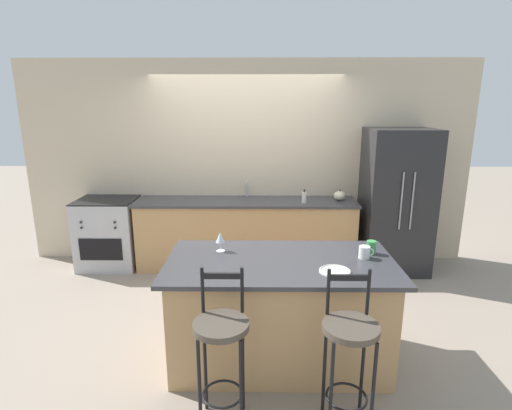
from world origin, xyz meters
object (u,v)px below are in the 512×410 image
object	(u,v)px
bar_stool_near	(222,343)
bar_stool_far	(349,345)
dinner_plate	(335,271)
coffee_mug	(365,252)
tumbler_cup	(371,247)
pumpkin_decoration	(340,196)
wine_glass	(220,238)
soap_bottle	(304,197)
oven_range	(109,233)
refrigerator	(396,201)

from	to	relation	value
bar_stool_near	bar_stool_far	xyz separation A→B (m)	(0.83, -0.02, 0.00)
dinner_plate	coffee_mug	size ratio (longest dim) A/B	1.92
tumbler_cup	pumpkin_decoration	world-z (taller)	pumpkin_decoration
bar_stool_near	bar_stool_far	world-z (taller)	same
wine_glass	soap_bottle	size ratio (longest dim) A/B	0.97
bar_stool_near	pumpkin_decoration	size ratio (longest dim) A/B	7.09
tumbler_cup	soap_bottle	distance (m)	1.79
coffee_mug	pumpkin_decoration	size ratio (longest dim) A/B	0.80
oven_range	coffee_mug	size ratio (longest dim) A/B	7.39
coffee_mug	wine_glass	bearing A→B (deg)	173.04
wine_glass	pumpkin_decoration	xyz separation A→B (m)	(1.38, 1.86, -0.06)
bar_stool_near	wine_glass	bearing A→B (deg)	95.50
refrigerator	wine_glass	size ratio (longest dim) A/B	10.73
tumbler_cup	soap_bottle	world-z (taller)	soap_bottle
refrigerator	dinner_plate	size ratio (longest dim) A/B	7.71
bar_stool_far	pumpkin_decoration	size ratio (longest dim) A/B	7.09
bar_stool_far	pumpkin_decoration	distance (m)	2.85
refrigerator	soap_bottle	bearing A→B (deg)	-176.89
bar_stool_far	coffee_mug	world-z (taller)	bar_stool_far
wine_glass	dinner_plate	bearing A→B (deg)	-25.45
bar_stool_near	coffee_mug	world-z (taller)	bar_stool_near
soap_bottle	refrigerator	bearing A→B (deg)	3.11
coffee_mug	refrigerator	bearing A→B (deg)	65.15
bar_stool_far	dinner_plate	xyz separation A→B (m)	(-0.02, 0.51, 0.29)
bar_stool_near	dinner_plate	size ratio (longest dim) A/B	4.60
bar_stool_near	bar_stool_far	size ratio (longest dim) A/B	1.00
refrigerator	wine_glass	bearing A→B (deg)	-139.68
soap_bottle	bar_stool_far	bearing A→B (deg)	-89.45
bar_stool_near	soap_bottle	size ratio (longest dim) A/B	6.23
bar_stool_near	pumpkin_decoration	distance (m)	3.08
coffee_mug	soap_bottle	bearing A→B (deg)	99.20
refrigerator	bar_stool_near	xyz separation A→B (m)	(-2.00, -2.69, -0.30)
bar_stool_far	wine_glass	distance (m)	1.38
wine_glass	tumbler_cup	world-z (taller)	wine_glass
tumbler_cup	pumpkin_decoration	size ratio (longest dim) A/B	0.73
soap_bottle	tumbler_cup	bearing A→B (deg)	-77.75
soap_bottle	wine_glass	bearing A→B (deg)	-117.76
oven_range	coffee_mug	xyz separation A→B (m)	(2.88, -1.97, 0.50)
tumbler_cup	pumpkin_decoration	xyz separation A→B (m)	(0.10, 1.91, 0.01)
dinner_plate	wine_glass	size ratio (longest dim) A/B	1.39
dinner_plate	bar_stool_far	bearing A→B (deg)	-88.00
oven_range	bar_stool_far	xyz separation A→B (m)	(2.60, -2.76, 0.16)
oven_range	dinner_plate	xyz separation A→B (m)	(2.59, -2.25, 0.46)
bar_stool_near	refrigerator	bearing A→B (deg)	53.41
oven_range	bar_stool_near	size ratio (longest dim) A/B	0.84
oven_range	pumpkin_decoration	bearing A→B (deg)	0.74
bar_stool_far	dinner_plate	distance (m)	0.59
dinner_plate	soap_bottle	distance (m)	2.14
bar_stool_near	pumpkin_decoration	xyz separation A→B (m)	(1.29, 2.78, 0.35)
bar_stool_near	wine_glass	xyz separation A→B (m)	(-0.09, 0.92, 0.41)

